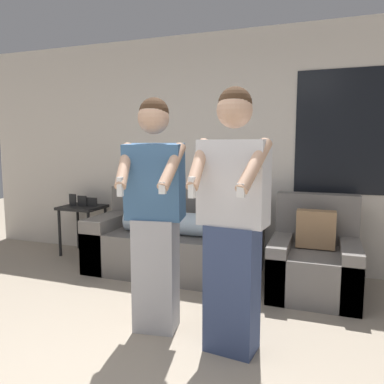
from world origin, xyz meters
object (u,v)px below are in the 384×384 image
at_px(side_table, 83,213).
at_px(person_right, 233,221).
at_px(person_left, 155,214).
at_px(armchair, 314,261).
at_px(couch, 175,242).

relative_size(side_table, person_right, 0.44).
bearing_deg(person_left, armchair, 46.85).
distance_m(couch, person_right, 1.82).
distance_m(armchair, person_right, 1.51).
height_order(couch, person_left, person_left).
relative_size(side_table, person_left, 0.45).
height_order(armchair, side_table, armchair).
relative_size(couch, person_right, 1.04).
bearing_deg(side_table, armchair, -6.27).
xyz_separation_m(couch, armchair, (1.50, -0.11, -0.02)).
height_order(armchair, person_right, person_right).
bearing_deg(person_right, couch, 125.41).
bearing_deg(person_left, couch, 106.06).
relative_size(armchair, person_right, 0.52).
height_order(side_table, person_left, person_left).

